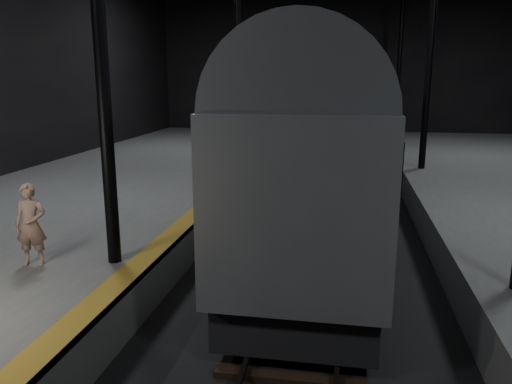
# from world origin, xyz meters

# --- Properties ---
(ground) EXTENTS (44.00, 44.00, 0.00)m
(ground) POSITION_xyz_m (0.00, 0.00, 0.00)
(ground) COLOR black
(ground) RESTS_ON ground
(platform_left) EXTENTS (9.00, 43.80, 1.00)m
(platform_left) POSITION_xyz_m (-7.50, 0.00, 0.50)
(platform_left) COLOR #52514F
(platform_left) RESTS_ON ground
(tactile_strip) EXTENTS (0.50, 43.80, 0.01)m
(tactile_strip) POSITION_xyz_m (-3.25, 0.00, 1.00)
(tactile_strip) COLOR brown
(tactile_strip) RESTS_ON platform_left
(track) EXTENTS (2.40, 43.00, 0.24)m
(track) POSITION_xyz_m (0.00, 0.00, 0.07)
(track) COLOR #3F3328
(track) RESTS_ON ground
(train) EXTENTS (3.05, 20.40, 5.45)m
(train) POSITION_xyz_m (-0.00, 4.20, 3.04)
(train) COLOR #A0A2A7
(train) RESTS_ON ground
(woman) EXTENTS (0.67, 0.51, 1.65)m
(woman) POSITION_xyz_m (-5.29, -4.46, 1.82)
(woman) COLOR #A47A64
(woman) RESTS_ON platform_left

